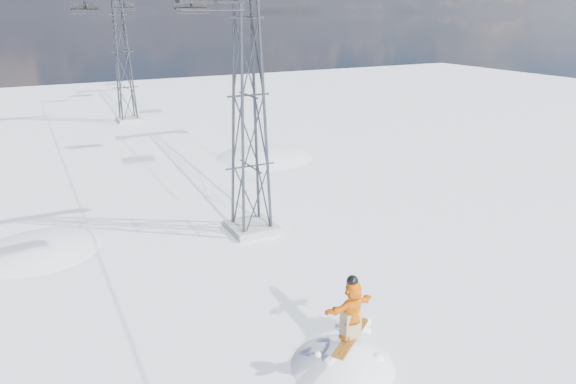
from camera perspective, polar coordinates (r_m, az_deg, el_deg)
name	(u,v)px	position (r m, az deg, el deg)	size (l,w,h in m)	color
ground	(343,342)	(14.53, 6.16, -16.22)	(120.00, 120.00, 0.00)	white
snow_terrain	(92,310)	(35.89, -20.90, -12.20)	(39.00, 37.00, 22.00)	white
lift_tower_near	(248,96)	(19.49, -4.42, 10.57)	(5.20, 1.80, 11.43)	#999999
lift_tower_far	(122,52)	(43.49, -17.97, 14.56)	(5.20, 1.80, 11.43)	#999999
lift_chair_mid	(191,5)	(32.65, -10.70, 19.74)	(2.04, 0.59, 2.53)	black
lift_chair_far	(85,7)	(44.24, -21.67, 18.56)	(2.08, 0.60, 2.57)	black
lift_chair_extra	(124,6)	(52.71, -17.78, 19.10)	(1.88, 0.54, 2.34)	black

